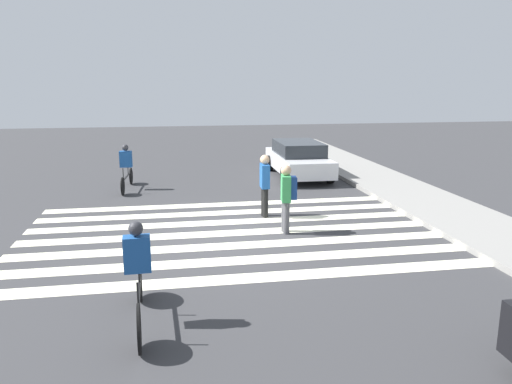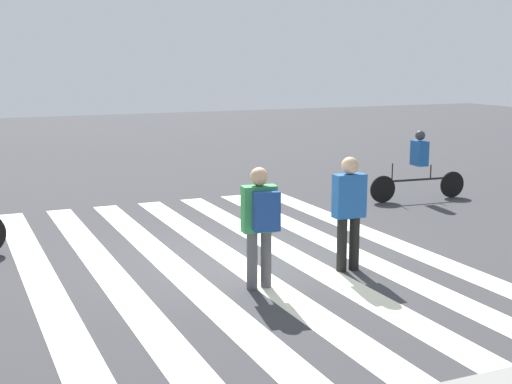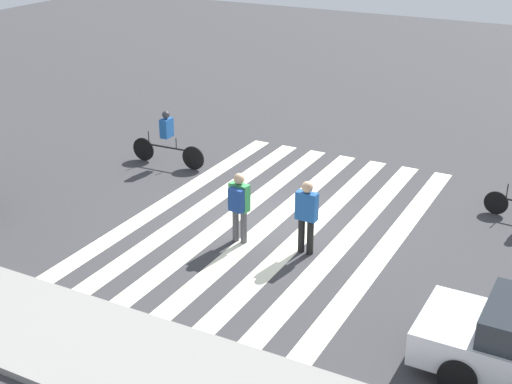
% 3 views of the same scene
% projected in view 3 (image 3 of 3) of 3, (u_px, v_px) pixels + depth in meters
% --- Properties ---
extents(ground_plane, '(60.00, 60.00, 0.00)m').
position_uv_depth(ground_plane, '(273.00, 220.00, 17.49)').
color(ground_plane, '#38383A').
extents(sidewalk_curb, '(36.00, 2.50, 0.14)m').
position_uv_depth(sidewalk_curb, '(112.00, 354.00, 12.40)').
color(sidewalk_curb, gray).
rests_on(sidewalk_curb, ground_plane).
extents(crosswalk_stripes, '(6.32, 10.00, 0.01)m').
position_uv_depth(crosswalk_stripes, '(273.00, 220.00, 17.49)').
color(crosswalk_stripes, '#F2EDCC').
rests_on(crosswalk_stripes, ground_plane).
extents(pedestrian_adult_blue_shirt, '(0.48, 0.26, 1.72)m').
position_uv_depth(pedestrian_adult_blue_shirt, '(306.00, 213.00, 15.58)').
color(pedestrian_adult_blue_shirt, black).
rests_on(pedestrian_adult_blue_shirt, ground_plane).
extents(pedestrian_child_with_backpack, '(0.49, 0.43, 1.69)m').
position_uv_depth(pedestrian_child_with_backpack, '(239.00, 203.00, 16.03)').
color(pedestrian_child_with_backpack, '#4C4C51').
rests_on(pedestrian_child_with_backpack, ground_plane).
extents(cyclist_mid_street, '(2.41, 0.41, 1.64)m').
position_uv_depth(cyclist_mid_street, '(167.00, 137.00, 20.59)').
color(cyclist_mid_street, black).
rests_on(cyclist_mid_street, ground_plane).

